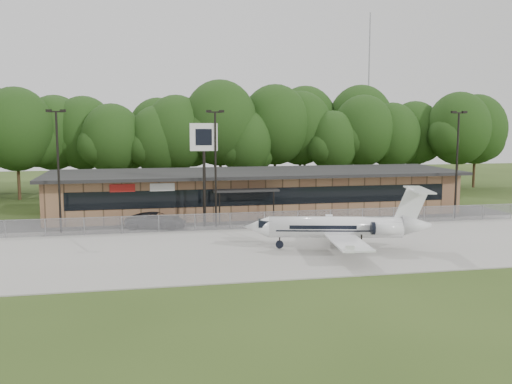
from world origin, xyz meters
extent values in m
plane|color=#2D4016|center=(0.00, 0.00, 0.00)|extent=(160.00, 160.00, 0.00)
cube|color=#9E9B93|center=(0.00, 8.00, 0.04)|extent=(64.00, 18.00, 0.08)
cube|color=#383835|center=(0.00, 19.50, 0.03)|extent=(50.00, 9.00, 0.06)
cube|color=#8F6947|center=(0.00, 24.00, 2.00)|extent=(40.00, 10.00, 4.00)
cube|color=black|center=(0.00, 18.98, 2.30)|extent=(36.00, 0.08, 1.60)
cube|color=black|center=(0.00, 23.50, 4.15)|extent=(41.00, 11.50, 0.30)
cube|color=black|center=(-2.00, 18.40, 3.00)|extent=(6.00, 1.60, 0.20)
cube|color=#A71914|center=(-13.00, 18.95, 3.40)|extent=(2.20, 0.06, 0.70)
cube|color=silver|center=(-9.50, 18.95, 3.40)|extent=(2.20, 0.06, 0.70)
cube|color=gray|center=(0.00, 15.00, 0.75)|extent=(46.00, 0.03, 1.50)
cube|color=gray|center=(0.00, 15.00, 1.50)|extent=(46.00, 0.04, 0.04)
cylinder|color=gray|center=(22.00, 48.00, 12.50)|extent=(0.20, 0.20, 25.00)
cylinder|color=black|center=(-18.00, 16.50, 5.00)|extent=(0.18, 0.18, 10.00)
cube|color=black|center=(-18.00, 16.50, 10.05)|extent=(1.20, 0.12, 0.12)
cube|color=black|center=(-18.55, 16.50, 10.12)|extent=(0.45, 0.30, 0.22)
cube|color=black|center=(-17.45, 16.50, 10.12)|extent=(0.45, 0.30, 0.22)
cylinder|color=black|center=(-5.00, 16.50, 5.00)|extent=(0.18, 0.18, 10.00)
cube|color=black|center=(-5.00, 16.50, 10.05)|extent=(1.20, 0.12, 0.12)
cube|color=black|center=(-5.55, 16.50, 10.12)|extent=(0.45, 0.30, 0.22)
cube|color=black|center=(-4.45, 16.50, 10.12)|extent=(0.45, 0.30, 0.22)
cylinder|color=black|center=(18.00, 16.50, 5.00)|extent=(0.18, 0.18, 10.00)
cube|color=black|center=(18.00, 16.50, 10.05)|extent=(1.20, 0.12, 0.12)
cube|color=black|center=(17.45, 16.50, 10.12)|extent=(0.45, 0.30, 0.22)
cube|color=black|center=(18.55, 16.50, 10.12)|extent=(0.45, 0.30, 0.22)
cylinder|color=white|center=(2.28, 6.01, 1.62)|extent=(9.65, 3.56, 1.53)
cone|color=white|center=(-3.31, 7.25, 1.62)|extent=(2.19, 1.90, 1.53)
cone|color=white|center=(7.97, 4.74, 1.77)|extent=(2.38, 1.95, 1.53)
cube|color=white|center=(2.07, 2.83, 1.19)|extent=(3.29, 6.05, 0.11)
cube|color=white|center=(3.43, 8.98, 1.19)|extent=(3.29, 6.05, 0.11)
cylinder|color=white|center=(5.38, 4.10, 1.77)|extent=(2.24, 1.29, 0.86)
cylinder|color=white|center=(5.90, 6.42, 1.77)|extent=(2.24, 1.29, 0.86)
cube|color=white|center=(7.50, 4.85, 3.15)|extent=(2.32, 0.64, 2.87)
cube|color=white|center=(8.06, 4.72, 4.34)|extent=(2.16, 4.56, 0.10)
cube|color=black|center=(-2.66, 7.10, 1.89)|extent=(1.18, 1.33, 0.48)
cube|color=black|center=(3.96, 5.63, 0.33)|extent=(1.24, 2.40, 0.67)
cylinder|color=black|center=(-1.63, 6.87, 0.33)|extent=(0.68, 0.68, 0.21)
imported|color=#2E2E30|center=(-10.17, 16.98, 0.72)|extent=(5.59, 3.54, 1.44)
cylinder|color=black|center=(-5.96, 16.80, 4.34)|extent=(0.29, 0.29, 8.67)
cube|color=silver|center=(-5.96, 16.80, 7.91)|extent=(2.40, 0.61, 2.38)
cube|color=black|center=(-5.98, 16.66, 7.91)|extent=(1.40, 0.24, 1.41)
camera|label=1|loc=(-11.38, -32.45, 9.30)|focal=40.00mm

